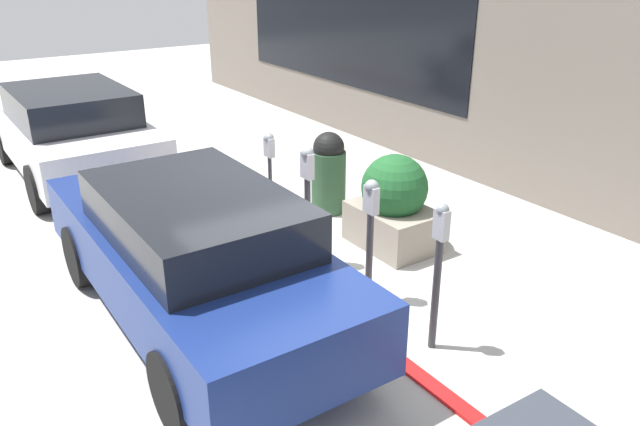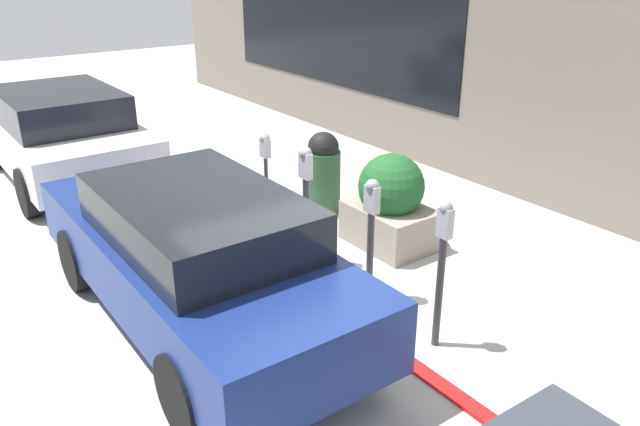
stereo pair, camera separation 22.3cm
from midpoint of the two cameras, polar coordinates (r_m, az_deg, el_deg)
name	(u,v)px [view 1 (the left image)]	position (r m, az deg, el deg)	size (l,w,h in m)	color
ground_plane	(312,289)	(7.47, 0.17, -6.98)	(40.00, 40.00, 0.00)	beige
curb_strip	(307,290)	(7.42, -0.34, -7.02)	(24.50, 0.16, 0.04)	red
building_facade	(573,71)	(9.85, 22.74, 11.87)	(24.50, 0.17, 4.23)	slate
parking_meter_nearest	(438,262)	(6.12, 11.80, -4.39)	(0.14, 0.12, 1.57)	#38383D
parking_meter_second	(370,223)	(6.87, 5.56, -0.89)	(0.18, 0.15, 1.46)	#38383D
parking_meter_middle	(307,187)	(7.62, -0.32, 2.35)	(0.19, 0.16, 1.56)	#38383D
parking_meter_fourth	(270,162)	(8.51, -3.87, 4.70)	(0.16, 0.13, 1.47)	#38383D
planter_box	(394,205)	(8.35, 7.51, 0.72)	(1.18, 0.88, 1.29)	gray
parked_car_middle	(193,251)	(6.61, -10.62, -3.43)	(4.80, 1.86, 1.55)	navy
parked_car_rear	(72,130)	(11.67, -21.22, 7.10)	(4.63, 2.06, 1.59)	silver
trash_bin	(329,172)	(9.43, 1.47, 3.76)	(0.52, 0.52, 1.25)	#2D5133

